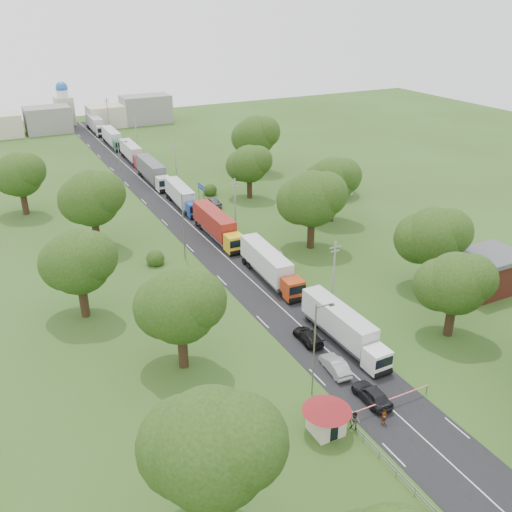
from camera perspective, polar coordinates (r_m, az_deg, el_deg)
ground at (r=74.13m, az=0.99°, el=-3.80°), size 260.00×260.00×0.00m
road at (r=90.50m, az=-4.94°, el=1.65°), size 8.00×200.00×0.04m
boom_barrier at (r=55.76m, az=12.18°, el=-14.28°), size 9.22×0.35×1.18m
guard_booth at (r=52.10m, az=7.08°, el=-15.26°), size 4.40×4.40×3.45m
guard_rail at (r=49.24m, az=16.23°, el=-22.71°), size 0.10×17.00×1.70m
info_sign at (r=104.29m, az=-5.51°, el=6.58°), size 0.12×3.10×4.10m
pole_1 at (r=69.26m, az=7.77°, el=-1.85°), size 1.60×0.24×9.00m
pole_2 at (r=91.65m, az=-2.10°, el=5.18°), size 1.60×0.24×9.00m
pole_3 at (r=116.50m, az=-8.02°, el=9.29°), size 1.60×0.24×9.00m
pole_4 at (r=142.52m, az=-11.89°, el=11.87°), size 1.60×0.24×9.00m
pole_5 at (r=169.17m, az=-14.59°, el=13.62°), size 1.60×0.24×9.00m
lamp_0 at (r=54.20m, az=5.98°, el=-8.93°), size 2.03×0.22×10.00m
lamp_1 at (r=82.33m, az=-7.19°, el=3.30°), size 2.03×0.22×10.00m
lamp_2 at (r=114.31m, az=-13.40°, el=9.00°), size 2.03×0.22×10.00m
tree_2 at (r=66.27m, az=19.27°, el=-2.56°), size 8.00×8.00×10.10m
tree_3 at (r=76.28m, az=17.28°, el=1.89°), size 8.80×8.80×11.07m
tree_4 at (r=85.04m, az=5.59°, el=5.75°), size 9.60×9.60×12.05m
tree_5 at (r=96.31m, az=7.61°, el=7.56°), size 8.80×8.80×11.07m
tree_6 at (r=107.13m, az=-0.70°, el=9.21°), size 8.00×8.00×10.10m
tree_7 at (r=123.75m, az=-0.04°, el=11.96°), size 9.60×9.60×12.05m
tree_9 at (r=40.51m, az=-4.53°, el=-18.45°), size 9.60×9.60×12.05m
tree_10 at (r=57.51m, az=-7.66°, el=-4.91°), size 8.80×8.80×11.07m
tree_11 at (r=69.19m, az=-17.39°, el=-0.52°), size 8.80×8.80×11.07m
tree_12 at (r=88.29m, az=-16.13°, el=5.60°), size 9.60×9.60×12.05m
tree_13 at (r=106.57m, az=-22.60°, el=7.56°), size 8.80×8.80×11.07m
house_brick at (r=79.68m, az=22.04°, el=-1.47°), size 8.60×6.60×5.20m
house_cream at (r=111.03m, az=7.53°, el=7.97°), size 10.08×10.08×5.80m
distant_town at (r=173.26m, az=-16.53°, el=13.25°), size 52.00×8.00×8.00m
church at (r=179.92m, az=-18.64°, el=14.01°), size 5.00×5.00×12.30m
truck_0 at (r=64.05m, az=8.71°, el=-6.99°), size 2.61×14.08×3.90m
truck_1 at (r=76.84m, az=1.35°, el=-0.90°), size 3.08×14.68×4.06m
truck_2 at (r=90.21m, az=-3.96°, el=3.13°), size 2.70×15.01×4.16m
truck_3 at (r=104.45m, az=-7.43°, el=5.97°), size 2.98×14.02×3.87m
truck_4 at (r=119.33m, az=-10.30°, el=8.31°), size 2.85×15.64×4.33m
truck_5 at (r=135.92m, az=-12.28°, el=10.08°), size 2.70×14.22×3.94m
truck_6 at (r=151.37m, az=-14.15°, el=11.40°), size 2.65×14.29×3.96m
truck_7 at (r=168.53m, az=-15.76°, el=12.60°), size 2.90×15.23×4.22m
car_lane_front at (r=56.88m, az=11.51°, el=-13.41°), size 1.94×4.76×1.62m
car_lane_mid at (r=60.13m, az=7.94°, el=-10.80°), size 2.07×4.69×1.50m
car_lane_rear at (r=64.46m, az=5.24°, el=-8.02°), size 2.02×4.72×1.35m
car_verge_near at (r=81.82m, az=2.01°, el=-0.26°), size 3.87×6.34×1.64m
car_verge_far at (r=104.52m, az=-4.38°, el=5.41°), size 2.33×5.03×1.67m
pedestrian_near at (r=54.59m, az=12.68°, el=-15.47°), size 0.58×0.39×1.57m
pedestrian_booth at (r=53.40m, az=9.86°, el=-16.01°), size 1.13×1.17×1.91m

